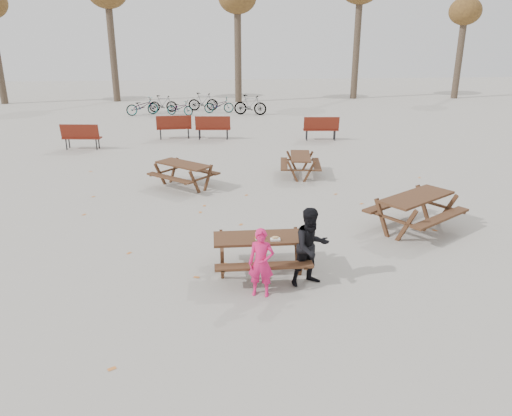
{
  "coord_description": "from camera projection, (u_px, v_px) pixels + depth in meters",
  "views": [
    {
      "loc": [
        -0.89,
        -8.72,
        4.51
      ],
      "look_at": [
        0.0,
        1.0,
        1.0
      ],
      "focal_mm": 35.0,
      "sensor_mm": 36.0,
      "label": 1
    }
  ],
  "objects": [
    {
      "name": "park_bench_row",
      "position": [
        200.0,
        129.0,
        21.06
      ],
      "size": [
        11.39,
        2.37,
        1.03
      ],
      "color": "maroon",
      "rests_on": "ground"
    },
    {
      "name": "fallen_leaves",
      "position": [
        271.0,
        225.0,
        12.16
      ],
      "size": [
        11.0,
        11.0,
        0.01
      ],
      "primitive_type": null,
      "color": "#CB7130",
      "rests_on": "ground"
    },
    {
      "name": "adult",
      "position": [
        311.0,
        247.0,
        9.13
      ],
      "size": [
        0.87,
        0.78,
        1.5
      ],
      "primitive_type": "imported",
      "rotation": [
        0.0,
        0.0,
        0.34
      ],
      "color": "black",
      "rests_on": "ground"
    },
    {
      "name": "picnic_table_east",
      "position": [
        415.0,
        213.0,
        11.74
      ],
      "size": [
        2.53,
        2.43,
        0.85
      ],
      "primitive_type": null,
      "rotation": [
        0.0,
        0.0,
        0.6
      ],
      "color": "#361E13",
      "rests_on": "ground"
    },
    {
      "name": "bicycle_row",
      "position": [
        194.0,
        105.0,
        28.12
      ],
      "size": [
        7.88,
        2.61,
        1.1
      ],
      "color": "black",
      "rests_on": "ground"
    },
    {
      "name": "tree_row",
      "position": [
        235.0,
        1.0,
        31.33
      ],
      "size": [
        32.17,
        3.52,
        8.26
      ],
      "color": "#382B21",
      "rests_on": "ground"
    },
    {
      "name": "picnic_table_north",
      "position": [
        184.0,
        176.0,
        14.95
      ],
      "size": [
        2.21,
        2.18,
        0.74
      ],
      "primitive_type": null,
      "rotation": [
        0.0,
        0.0,
        -0.73
      ],
      "color": "#361E13",
      "rests_on": "ground"
    },
    {
      "name": "main_picnic_table",
      "position": [
        261.0,
        246.0,
        9.58
      ],
      "size": [
        1.8,
        1.45,
        0.78
      ],
      "color": "#361E13",
      "rests_on": "ground"
    },
    {
      "name": "food_tray",
      "position": [
        275.0,
        239.0,
        9.35
      ],
      "size": [
        0.18,
        0.11,
        0.03
      ],
      "primitive_type": "cube",
      "color": "white",
      "rests_on": "main_picnic_table"
    },
    {
      "name": "picnic_table_far",
      "position": [
        300.0,
        166.0,
        16.14
      ],
      "size": [
        1.48,
        1.74,
        0.68
      ],
      "primitive_type": null,
      "rotation": [
        0.0,
        0.0,
        1.43
      ],
      "color": "#361E13",
      "rests_on": "ground"
    },
    {
      "name": "child",
      "position": [
        261.0,
        263.0,
        8.77
      ],
      "size": [
        0.52,
        0.4,
        1.26
      ],
      "primitive_type": "imported",
      "rotation": [
        0.0,
        0.0,
        -0.24
      ],
      "color": "#DA1B5E",
      "rests_on": "ground"
    },
    {
      "name": "soda_bottle",
      "position": [
        257.0,
        236.0,
        9.35
      ],
      "size": [
        0.07,
        0.07,
        0.17
      ],
      "color": "silver",
      "rests_on": "main_picnic_table"
    },
    {
      "name": "ground",
      "position": [
        261.0,
        273.0,
        9.78
      ],
      "size": [
        80.0,
        80.0,
        0.0
      ],
      "primitive_type": "plane",
      "color": "gray",
      "rests_on": "ground"
    },
    {
      "name": "bread_roll",
      "position": [
        275.0,
        237.0,
        9.33
      ],
      "size": [
        0.14,
        0.06,
        0.05
      ],
      "primitive_type": "ellipsoid",
      "color": "tan",
      "rests_on": "food_tray"
    }
  ]
}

